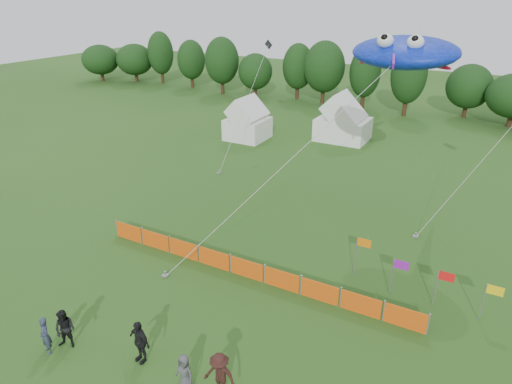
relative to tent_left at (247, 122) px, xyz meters
The scene contains 14 objects.
ground 30.14m from the tent_left, 65.15° to the right, with size 160.00×160.00×0.00m, color #234C16.
treeline 22.80m from the tent_left, 51.03° to the left, with size 104.57×8.78×8.36m.
tent_left is the anchor object (origin of this frame).
tent_right 9.35m from the tent_left, 26.68° to the left, with size 4.95×3.96×3.50m.
barrier_fence 23.94m from the tent_left, 60.41° to the right, with size 17.90×0.06×1.00m.
flag_row 27.03m from the tent_left, 43.10° to the right, with size 6.73×0.72×2.30m.
spectator_a 30.25m from the tent_left, 75.97° to the right, with size 0.61×0.40×1.67m, color #2B3348.
spectator_b 29.77m from the tent_left, 74.82° to the right, with size 0.87×0.68×1.79m, color black.
spectator_c 31.47m from the tent_left, 62.08° to the right, with size 1.24×0.71×1.92m, color black.
spectator_d 29.94m from the tent_left, 68.45° to the right, with size 1.12×0.46×1.90m, color black.
spectator_e 31.17m from the tent_left, 64.52° to the right, with size 0.75×0.49×1.54m, color #434448.
stingray_kite 21.16m from the tent_left, 32.14° to the right, with size 12.16×20.63×11.56m.
small_kite_white 23.81m from the tent_left, 18.47° to the right, with size 5.52×6.67×8.19m.
small_kite_dark 5.56m from the tent_left, 56.99° to the right, with size 1.26×10.08×9.50m.
Camera 1 is at (9.10, -10.58, 13.63)m, focal length 32.00 mm.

